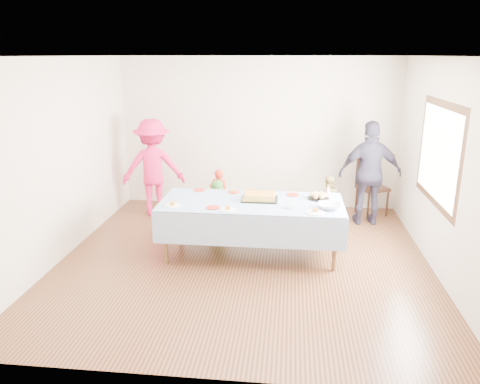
# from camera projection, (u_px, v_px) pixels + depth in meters

# --- Properties ---
(ground) EXTENTS (5.00, 5.00, 0.00)m
(ground) POSITION_uv_depth(u_px,v_px,m) (244.00, 259.00, 6.46)
(ground) COLOR #402112
(ground) RESTS_ON ground
(room_walls) EXTENTS (5.04, 5.04, 2.72)m
(room_walls) POSITION_uv_depth(u_px,v_px,m) (249.00, 132.00, 5.95)
(room_walls) COLOR beige
(room_walls) RESTS_ON ground
(party_table) EXTENTS (2.50, 1.10, 0.78)m
(party_table) POSITION_uv_depth(u_px,v_px,m) (252.00, 205.00, 6.44)
(party_table) COLOR brown
(party_table) RESTS_ON ground
(birthday_cake) EXTENTS (0.50, 0.38, 0.09)m
(birthday_cake) POSITION_uv_depth(u_px,v_px,m) (260.00, 197.00, 6.49)
(birthday_cake) COLOR black
(birthday_cake) RESTS_ON party_table
(rolls_tray) EXTENTS (0.30, 0.30, 0.09)m
(rolls_tray) POSITION_uv_depth(u_px,v_px,m) (318.00, 196.00, 6.53)
(rolls_tray) COLOR black
(rolls_tray) RESTS_ON party_table
(punch_bowl) EXTENTS (0.30, 0.30, 0.07)m
(punch_bowl) POSITION_uv_depth(u_px,v_px,m) (329.00, 206.00, 6.11)
(punch_bowl) COLOR silver
(punch_bowl) RESTS_ON party_table
(party_hat) EXTENTS (0.09, 0.09, 0.15)m
(party_hat) POSITION_uv_depth(u_px,v_px,m) (328.00, 189.00, 6.73)
(party_hat) COLOR silver
(party_hat) RESTS_ON party_table
(fork_pile) EXTENTS (0.24, 0.18, 0.07)m
(fork_pile) POSITION_uv_depth(u_px,v_px,m) (291.00, 206.00, 6.13)
(fork_pile) COLOR white
(fork_pile) RESTS_ON party_table
(plate_red_far_a) EXTENTS (0.17, 0.17, 0.01)m
(plate_red_far_a) POSITION_uv_depth(u_px,v_px,m) (199.00, 190.00, 6.94)
(plate_red_far_a) COLOR red
(plate_red_far_a) RESTS_ON party_table
(plate_red_far_b) EXTENTS (0.17, 0.17, 0.01)m
(plate_red_far_b) POSITION_uv_depth(u_px,v_px,m) (234.00, 192.00, 6.84)
(plate_red_far_b) COLOR red
(plate_red_far_b) RESTS_ON party_table
(plate_red_far_c) EXTENTS (0.17, 0.17, 0.01)m
(plate_red_far_c) POSITION_uv_depth(u_px,v_px,m) (252.00, 192.00, 6.85)
(plate_red_far_c) COLOR red
(plate_red_far_c) RESTS_ON party_table
(plate_red_far_d) EXTENTS (0.18, 0.18, 0.01)m
(plate_red_far_d) POSITION_uv_depth(u_px,v_px,m) (293.00, 195.00, 6.71)
(plate_red_far_d) COLOR red
(plate_red_far_d) RESTS_ON party_table
(plate_red_near) EXTENTS (0.18, 0.18, 0.01)m
(plate_red_near) POSITION_uv_depth(u_px,v_px,m) (213.00, 208.00, 6.15)
(plate_red_near) COLOR red
(plate_red_near) RESTS_ON party_table
(plate_white_left) EXTENTS (0.22, 0.22, 0.01)m
(plate_white_left) POSITION_uv_depth(u_px,v_px,m) (173.00, 205.00, 6.23)
(plate_white_left) COLOR white
(plate_white_left) RESTS_ON party_table
(plate_white_mid) EXTENTS (0.21, 0.21, 0.01)m
(plate_white_mid) POSITION_uv_depth(u_px,v_px,m) (228.00, 210.00, 6.06)
(plate_white_mid) COLOR white
(plate_white_mid) RESTS_ON party_table
(plate_white_right) EXTENTS (0.24, 0.24, 0.01)m
(plate_white_right) POSITION_uv_depth(u_px,v_px,m) (315.00, 212.00, 5.97)
(plate_white_right) COLOR white
(plate_white_right) RESTS_ON party_table
(dining_chair) EXTENTS (0.59, 0.59, 1.03)m
(dining_chair) POSITION_uv_depth(u_px,v_px,m) (370.00, 182.00, 8.22)
(dining_chair) COLOR black
(dining_chair) RESTS_ON ground
(toddler_left) EXTENTS (0.32, 0.21, 0.86)m
(toddler_left) POSITION_uv_depth(u_px,v_px,m) (219.00, 194.00, 7.99)
(toddler_left) COLOR red
(toddler_left) RESTS_ON ground
(toddler_mid) EXTENTS (0.43, 0.32, 0.81)m
(toddler_mid) POSITION_uv_depth(u_px,v_px,m) (217.00, 205.00, 7.49)
(toddler_mid) COLOR #356E24
(toddler_mid) RESTS_ON ground
(toddler_right) EXTENTS (0.44, 0.37, 0.81)m
(toddler_right) POSITION_uv_depth(u_px,v_px,m) (327.00, 200.00, 7.75)
(toddler_right) COLOR tan
(toddler_right) RESTS_ON ground
(adult_left) EXTENTS (1.19, 0.84, 1.67)m
(adult_left) POSITION_uv_depth(u_px,v_px,m) (153.00, 167.00, 8.12)
(adult_left) COLOR #E41C58
(adult_left) RESTS_ON ground
(adult_right) EXTENTS (1.03, 0.49, 1.72)m
(adult_right) POSITION_uv_depth(u_px,v_px,m) (370.00, 174.00, 7.60)
(adult_right) COLOR #2E2938
(adult_right) RESTS_ON ground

